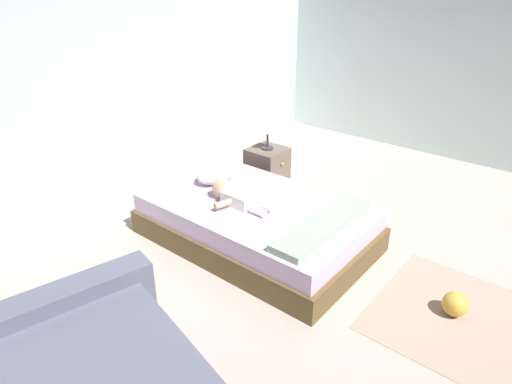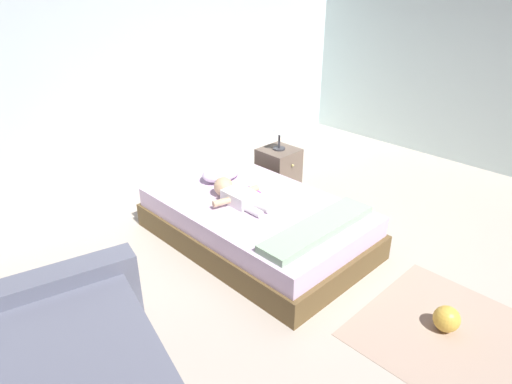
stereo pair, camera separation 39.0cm
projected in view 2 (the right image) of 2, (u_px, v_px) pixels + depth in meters
The scene contains 11 objects.
ground_plane at pixel (377, 280), 3.60m from camera, with size 8.00×8.00×0.00m, color #B6A999.
wall_behind_bed at pixel (155, 55), 4.89m from camera, with size 8.00×0.12×2.84m, color silver.
bed at pixel (256, 222), 4.04m from camera, with size 1.25×2.04×0.40m.
pillow at pixel (222, 172), 4.36m from camera, with size 0.43×0.29×0.15m.
baby at pixel (235, 194), 3.94m from camera, with size 0.51×0.62×0.18m.
toothbrush at pixel (254, 189), 4.17m from camera, with size 0.03×0.17×0.02m.
nightstand at pixel (279, 169), 5.06m from camera, with size 0.39×0.42×0.47m.
lamp at pixel (279, 130), 4.86m from camera, with size 0.18×0.18×0.30m.
rug at pixel (452, 335), 3.05m from camera, with size 1.17×1.17×0.01m.
toy_ball at pixel (447, 319), 3.06m from camera, with size 0.18×0.18×0.18m, color gold.
blanket at pixel (318, 228), 3.49m from camera, with size 1.13×0.27×0.06m.
Camera 2 is at (-2.74, -1.39, 2.24)m, focal length 31.16 mm.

